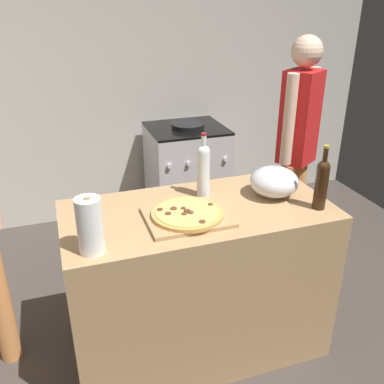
# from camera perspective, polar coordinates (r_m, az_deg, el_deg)

# --- Properties ---
(ground_plane) EXTENTS (4.37, 3.22, 0.02)m
(ground_plane) POSITION_cam_1_polar(r_m,az_deg,el_deg) (3.09, -0.90, -12.82)
(ground_plane) COLOR #3F3833
(kitchen_wall_rear) EXTENTS (4.37, 0.10, 2.60)m
(kitchen_wall_rear) POSITION_cam_1_polar(r_m,az_deg,el_deg) (3.80, -7.58, 15.95)
(kitchen_wall_rear) COLOR #BCB7AD
(kitchen_wall_rear) RESTS_ON ground_plane
(counter) EXTENTS (1.37, 0.66, 0.89)m
(counter) POSITION_cam_1_polar(r_m,az_deg,el_deg) (2.40, 0.78, -11.81)
(counter) COLOR tan
(counter) RESTS_ON ground_plane
(cutting_board) EXTENTS (0.40, 0.32, 0.02)m
(cutting_board) POSITION_cam_1_polar(r_m,az_deg,el_deg) (2.06, -0.61, -3.37)
(cutting_board) COLOR tan
(cutting_board) RESTS_ON counter
(pizza) EXTENTS (0.35, 0.35, 0.03)m
(pizza) POSITION_cam_1_polar(r_m,az_deg,el_deg) (2.05, -0.62, -2.86)
(pizza) COLOR tan
(pizza) RESTS_ON cutting_board
(mixing_bowl) EXTENTS (0.26, 0.26, 0.16)m
(mixing_bowl) POSITION_cam_1_polar(r_m,az_deg,el_deg) (2.31, 10.92, 1.37)
(mixing_bowl) COLOR #B2B2B7
(mixing_bowl) RESTS_ON counter
(paper_towel_roll) EXTENTS (0.11, 0.11, 0.25)m
(paper_towel_roll) POSITION_cam_1_polar(r_m,az_deg,el_deg) (1.80, -13.49, -4.42)
(paper_towel_roll) COLOR white
(paper_towel_roll) RESTS_ON counter
(wine_bottle_dark) EXTENTS (0.07, 0.07, 0.35)m
(wine_bottle_dark) POSITION_cam_1_polar(r_m,az_deg,el_deg) (2.24, 1.54, 3.17)
(wine_bottle_dark) COLOR silver
(wine_bottle_dark) RESTS_ON counter
(wine_bottle_clear) EXTENTS (0.06, 0.06, 0.33)m
(wine_bottle_clear) POSITION_cam_1_polar(r_m,az_deg,el_deg) (2.20, 16.93, 1.27)
(wine_bottle_clear) COLOR #331E0F
(wine_bottle_clear) RESTS_ON counter
(stove) EXTENTS (0.63, 0.60, 0.91)m
(stove) POSITION_cam_1_polar(r_m,az_deg,el_deg) (3.74, -0.73, 2.30)
(stove) COLOR #B7B7BC
(stove) RESTS_ON ground_plane
(person_in_red) EXTENTS (0.34, 0.29, 1.66)m
(person_in_red) POSITION_cam_1_polar(r_m,az_deg,el_deg) (3.02, 13.86, 6.41)
(person_in_red) COLOR #D88C4C
(person_in_red) RESTS_ON ground_plane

